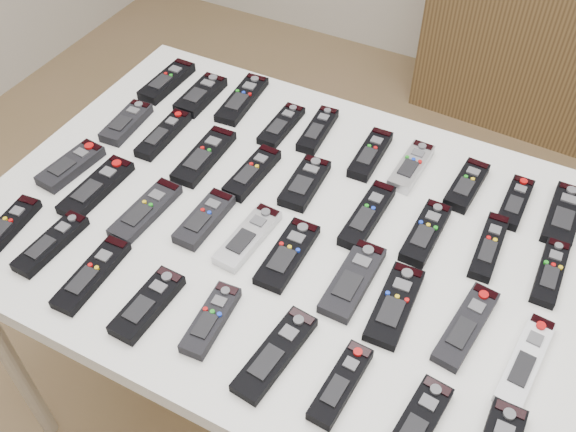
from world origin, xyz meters
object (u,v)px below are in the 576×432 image
at_px(remote_9, 564,215).
at_px(remote_20, 96,187).
at_px(remote_34, 275,354).
at_px(remote_24, 288,254).
at_px(remote_26, 395,305).
at_px(remote_13, 252,173).
at_px(remote_14, 305,183).
at_px(remote_0, 167,81).
at_px(remote_18, 550,272).
at_px(remote_33, 211,320).
at_px(remote_25, 353,280).
at_px(remote_2, 242,99).
at_px(remote_28, 525,361).
at_px(remote_4, 318,130).
at_px(remote_11, 163,134).
at_px(remote_19, 71,166).
at_px(remote_3, 281,125).
at_px(remote_1, 201,95).
at_px(remote_15, 367,215).
at_px(remote_5, 370,154).
at_px(remote_27, 466,326).
at_px(remote_32, 148,304).
at_px(remote_8, 515,202).
at_px(remote_7, 467,185).
at_px(remote_17, 489,247).
at_px(remote_21, 146,211).
at_px(remote_36, 417,424).
at_px(table, 288,241).
at_px(remote_35, 341,384).
at_px(remote_30, 51,243).
at_px(remote_31, 92,274).
at_px(remote_16, 426,233).
at_px(remote_6, 411,167).
at_px(remote_29, 7,227).
at_px(remote_10, 126,123).

xyz_separation_m(remote_9, remote_20, (-0.90, -0.38, 0.00)).
height_order(remote_9, remote_34, same).
xyz_separation_m(remote_24, remote_26, (0.23, -0.02, 0.00)).
distance_m(remote_13, remote_14, 0.12).
height_order(remote_0, remote_18, remote_0).
relative_size(remote_13, remote_33, 1.10).
bearing_deg(remote_25, remote_24, -179.21).
relative_size(remote_2, remote_28, 1.02).
xyz_separation_m(remote_4, remote_20, (-0.34, -0.40, 0.00)).
height_order(remote_11, remote_28, same).
bearing_deg(remote_26, remote_24, 173.36).
bearing_deg(remote_2, remote_19, -122.49).
bearing_deg(remote_3, remote_24, -59.99).
distance_m(remote_1, remote_34, 0.77).
xyz_separation_m(remote_15, remote_26, (0.13, -0.18, -0.00)).
distance_m(remote_5, remote_27, 0.48).
height_order(remote_2, remote_11, remote_11).
height_order(remote_20, remote_32, remote_32).
bearing_deg(remote_34, remote_8, 69.88).
bearing_deg(remote_11, remote_7, 11.81).
bearing_deg(remote_4, remote_17, -24.43).
relative_size(remote_5, remote_15, 0.87).
xyz_separation_m(remote_17, remote_21, (-0.66, -0.23, -0.00)).
xyz_separation_m(remote_1, remote_15, (0.53, -0.19, 0.00)).
relative_size(remote_3, remote_5, 0.95).
relative_size(remote_15, remote_21, 1.05).
xyz_separation_m(remote_7, remote_36, (0.09, -0.56, -0.00)).
bearing_deg(table, remote_0, 150.19).
bearing_deg(remote_25, remote_0, 152.06).
distance_m(remote_13, remote_35, 0.54).
xyz_separation_m(remote_30, remote_31, (0.12, -0.02, -0.00)).
bearing_deg(remote_26, table, 157.22).
relative_size(remote_21, remote_28, 0.93).
bearing_deg(remote_20, remote_30, -80.75).
bearing_deg(remote_16, remote_18, 4.72).
height_order(remote_8, remote_35, remote_35).
bearing_deg(remote_6, remote_18, -23.01).
bearing_deg(remote_1, remote_16, -16.40).
height_order(remote_8, remote_17, same).
distance_m(remote_8, remote_35, 0.57).
relative_size(remote_20, remote_36, 1.15).
distance_m(remote_17, remote_35, 0.43).
bearing_deg(remote_28, remote_29, -164.80).
relative_size(remote_4, remote_17, 0.94).
bearing_deg(remote_3, remote_30, -112.48).
distance_m(remote_14, remote_26, 0.36).
bearing_deg(remote_27, remote_20, -171.17).
height_order(remote_9, remote_11, remote_11).
relative_size(remote_8, remote_34, 0.79).
bearing_deg(remote_10, remote_2, 43.37).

